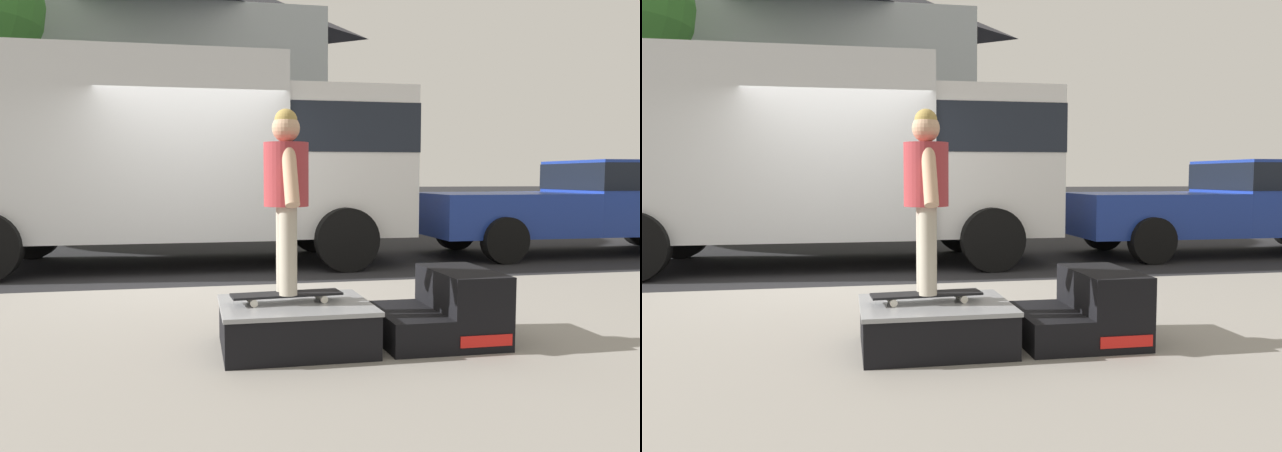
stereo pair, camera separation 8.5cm
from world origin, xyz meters
TOP-DOWN VIEW (x-y plane):
  - ground_plane at (0.00, 0.00)m, footprint 140.00×140.00m
  - sidewalk_slab at (0.00, -3.00)m, footprint 50.00×5.00m
  - skate_box at (0.69, -3.15)m, footprint 1.05×0.86m
  - kicker_ramp at (1.81, -3.15)m, footprint 0.87×0.82m
  - skateboard at (0.63, -3.13)m, footprint 0.79×0.26m
  - skater_kid at (0.63, -3.13)m, footprint 0.31×0.66m
  - box_truck at (-0.22, 2.20)m, footprint 6.91×2.63m
  - pickup_truck_blue at (6.80, 2.22)m, footprint 5.70×2.09m
  - house_behind at (-0.80, 13.30)m, footprint 9.54×8.23m

SIDE VIEW (x-z plane):
  - ground_plane at x=0.00m, z-range 0.00..0.00m
  - sidewalk_slab at x=0.00m, z-range 0.00..0.12m
  - skate_box at x=0.69m, z-range 0.13..0.46m
  - kicker_ramp at x=1.81m, z-range 0.08..0.60m
  - skateboard at x=0.63m, z-range 0.47..0.54m
  - pickup_truck_blue at x=6.80m, z-range 0.09..1.70m
  - skater_kid at x=0.63m, z-range 0.63..1.92m
  - box_truck at x=-0.22m, z-range 0.18..3.23m
  - house_behind at x=-0.80m, z-range 0.04..8.44m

